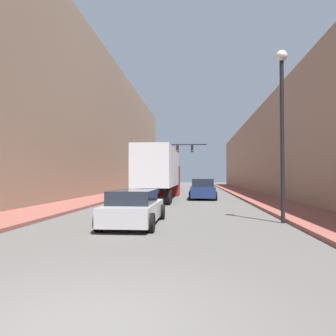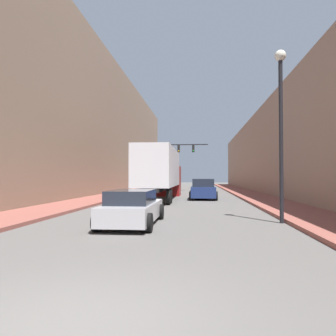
{
  "view_description": "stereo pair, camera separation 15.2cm",
  "coord_description": "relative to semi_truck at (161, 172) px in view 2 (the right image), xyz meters",
  "views": [
    {
      "loc": [
        1.37,
        -3.9,
        1.82
      ],
      "look_at": [
        -0.47,
        16.93,
        2.37
      ],
      "focal_mm": 35.0,
      "sensor_mm": 36.0,
      "label": 1
    },
    {
      "loc": [
        1.52,
        -3.89,
        1.82
      ],
      "look_at": [
        -0.47,
        16.93,
        2.37
      ],
      "focal_mm": 35.0,
      "sensor_mm": 36.0,
      "label": 2
    }
  ],
  "objects": [
    {
      "name": "building_left",
      "position": [
        -9.36,
        7.56,
        5.33
      ],
      "size": [
        6.0,
        80.0,
        15.05
      ],
      "color": "#846B56",
      "rests_on": "ground"
    },
    {
      "name": "semi_truck",
      "position": [
        0.0,
        0.0,
        0.0
      ],
      "size": [
        2.5,
        13.16,
        3.93
      ],
      "color": "silver",
      "rests_on": "ground"
    },
    {
      "name": "sidewalk_left",
      "position": [
        -4.84,
        7.56,
        -2.12
      ],
      "size": [
        3.05,
        80.0,
        0.15
      ],
      "color": "brown",
      "rests_on": "ground"
    },
    {
      "name": "street_lamp",
      "position": [
        6.3,
        -13.14,
        2.19
      ],
      "size": [
        0.44,
        0.44,
        6.84
      ],
      "color": "black",
      "rests_on": "ground"
    },
    {
      "name": "suv_car",
      "position": [
        3.39,
        0.27,
        -1.42
      ],
      "size": [
        2.15,
        4.45,
        1.65
      ],
      "color": "navy",
      "rests_on": "ground"
    },
    {
      "name": "sidewalk_right",
      "position": [
        7.97,
        7.56,
        -2.12
      ],
      "size": [
        3.05,
        80.0,
        0.15
      ],
      "color": "brown",
      "rests_on": "ground"
    },
    {
      "name": "ground_plane",
      "position": [
        1.57,
        -22.44,
        -2.2
      ],
      "size": [
        200.0,
        200.0,
        0.0
      ],
      "primitive_type": "plane",
      "color": "#565451"
    },
    {
      "name": "sedan_car",
      "position": [
        0.57,
        -14.11,
        -1.56
      ],
      "size": [
        1.96,
        4.65,
        1.32
      ],
      "color": "#B7B7BC",
      "rests_on": "ground"
    },
    {
      "name": "traffic_signal_gantry",
      "position": [
        -1.09,
        14.66,
        2.24
      ],
      "size": [
        7.45,
        0.35,
        6.14
      ],
      "color": "black",
      "rests_on": "ground"
    },
    {
      "name": "building_right",
      "position": [
        12.5,
        7.56,
        2.38
      ],
      "size": [
        6.0,
        80.0,
        9.16
      ],
      "color": "#997A66",
      "rests_on": "ground"
    }
  ]
}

